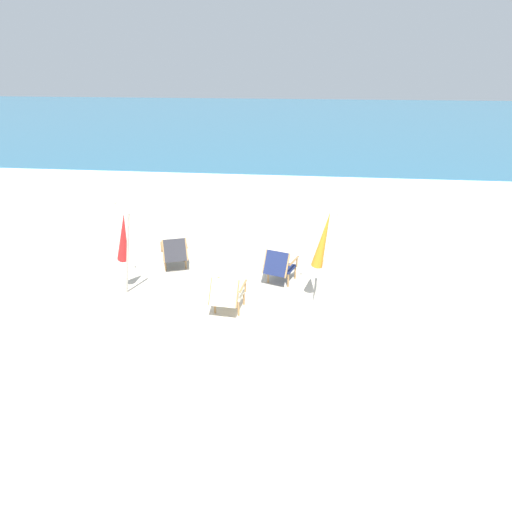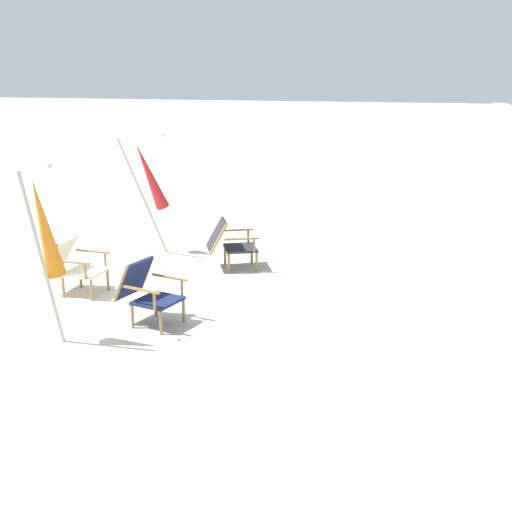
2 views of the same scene
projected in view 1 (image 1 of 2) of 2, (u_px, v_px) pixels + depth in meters
name	position (u px, v px, depth m)	size (l,w,h in m)	color
ground_plane	(239.00, 313.00, 8.83)	(80.00, 80.00, 0.00)	beige
sea	(296.00, 119.00, 37.27)	(80.00, 40.00, 0.10)	#2D6684
surf_band	(279.00, 178.00, 18.76)	(80.00, 1.10, 0.06)	white
beach_chair_far_center	(227.00, 294.00, 8.64)	(0.64, 0.81, 0.78)	beige
beach_chair_mid_center	(279.00, 266.00, 9.81)	(0.77, 0.87, 0.80)	#19234C
beach_chair_front_left	(175.00, 252.00, 10.51)	(0.80, 0.91, 0.78)	#28282D
umbrella_furled_red	(124.00, 238.00, 8.90)	(0.65, 0.73, 1.99)	#B7B2A8
umbrella_furled_orange	(323.00, 241.00, 8.58)	(0.51, 0.40, 2.10)	#B7B2A8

